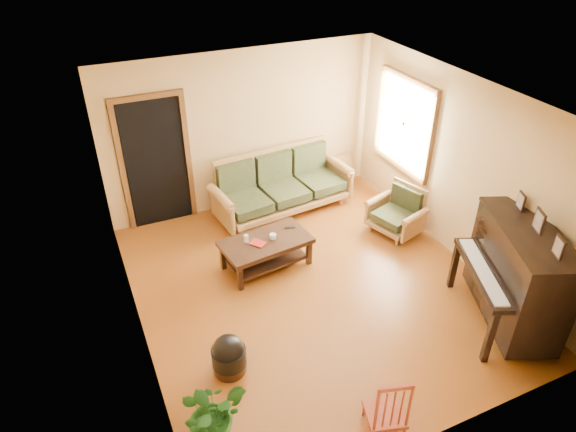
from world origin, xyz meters
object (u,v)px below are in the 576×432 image
armchair (396,211)px  footstool (229,359)px  red_chair (387,401)px  ceramic_crock (345,180)px  coffee_table (266,253)px  sofa (283,185)px  piano (517,277)px  potted_plant (212,414)px

armchair → footstool: armchair is taller
red_chair → ceramic_crock: size_ratio=3.51×
coffee_table → armchair: 2.16m
armchair → ceramic_crock: size_ratio=3.32×
ceramic_crock → coffee_table: bearing=-143.9°
sofa → red_chair: (-0.75, -4.18, -0.09)m
sofa → piano: size_ratio=1.51×
sofa → armchair: 1.86m
coffee_table → footstool: (-1.09, -1.58, -0.04)m
piano → red_chair: (-2.24, -0.66, -0.27)m
sofa → red_chair: sofa is taller
armchair → potted_plant: bearing=-165.5°
piano → ceramic_crock: (-0.12, 3.84, -0.56)m
sofa → potted_plant: size_ratio=3.27×
sofa → ceramic_crock: 1.45m
red_chair → potted_plant: (-1.58, 0.59, -0.05)m
footstool → red_chair: bearing=-48.3°
ceramic_crock → potted_plant: size_ratio=0.32×
sofa → ceramic_crock: bearing=6.9°
footstool → ceramic_crock: size_ratio=1.71×
potted_plant → footstool: bearing=60.8°
ceramic_crock → armchair: bearing=-91.6°
sofa → footstool: size_ratio=5.92×
coffee_table → armchair: size_ratio=1.64×
sofa → coffee_table: size_ratio=1.86×
potted_plant → sofa: bearing=57.0°
coffee_table → armchair: (2.15, -0.02, 0.15)m
coffee_table → potted_plant: 2.76m
red_chair → footstool: bearing=147.8°
coffee_table → potted_plant: potted_plant is taller
coffee_table → footstool: 1.92m
armchair → footstool: 3.61m
piano → footstool: piano is taller
sofa → red_chair: size_ratio=2.88×
piano → footstool: 3.51m
sofa → ceramic_crock: (1.37, 0.32, -0.38)m
footstool → coffee_table: bearing=55.4°
coffee_table → red_chair: size_ratio=1.55×
armchair → coffee_table: bearing=161.8°
sofa → coffee_table: 1.55m
potted_plant → ceramic_crock: bearing=46.6°
piano → red_chair: bearing=-140.8°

